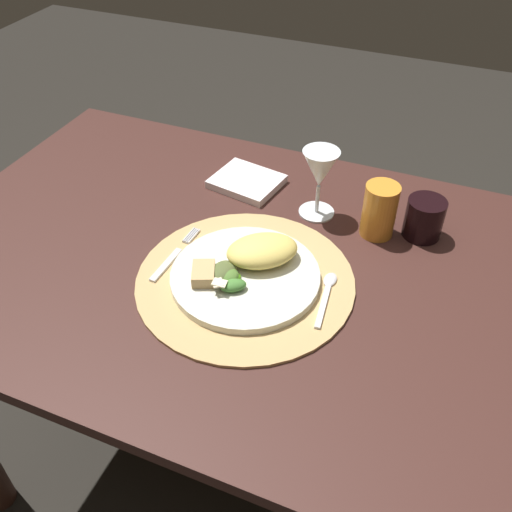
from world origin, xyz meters
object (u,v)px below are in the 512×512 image
object	(u,v)px
amber_tumbler	(379,210)
dining_table	(267,319)
dark_tumbler	(424,218)
spoon	(327,291)
dinner_plate	(245,276)
wine_glass	(320,172)
napkin	(247,182)
fork	(173,256)

from	to	relation	value
amber_tumbler	dining_table	bearing A→B (deg)	-132.80
dark_tumbler	spoon	bearing A→B (deg)	-117.56
dinner_plate	wine_glass	bearing A→B (deg)	77.49
dining_table	amber_tumbler	size ratio (longest dim) A/B	12.47
spoon	dark_tumbler	world-z (taller)	dark_tumbler
spoon	napkin	world-z (taller)	napkin
dining_table	wine_glass	distance (m)	0.31
amber_tumbler	spoon	bearing A→B (deg)	-100.73
dinner_plate	napkin	world-z (taller)	dinner_plate
dinner_plate	napkin	xyz separation A→B (m)	(-0.12, 0.28, -0.00)
dinner_plate	amber_tumbler	world-z (taller)	amber_tumbler
spoon	dark_tumbler	bearing A→B (deg)	62.44
napkin	dark_tumbler	size ratio (longest dim) A/B	1.76
spoon	amber_tumbler	bearing A→B (deg)	79.27
wine_glass	amber_tumbler	world-z (taller)	wine_glass
wine_glass	fork	bearing A→B (deg)	-129.72
dinner_plate	spoon	bearing A→B (deg)	8.95
napkin	wine_glass	bearing A→B (deg)	-13.05
dinner_plate	spoon	distance (m)	0.15
fork	spoon	xyz separation A→B (m)	(0.29, 0.02, -0.00)
dining_table	wine_glass	bearing A→B (deg)	80.57
dark_tumbler	dinner_plate	bearing A→B (deg)	-136.16
dinner_plate	fork	distance (m)	0.15
amber_tumbler	napkin	bearing A→B (deg)	169.04
dinner_plate	fork	bearing A→B (deg)	178.86
fork	napkin	size ratio (longest dim) A/B	1.17
dining_table	dark_tumbler	distance (m)	0.36
dining_table	spoon	bearing A→B (deg)	-14.25
spoon	wine_glass	size ratio (longest dim) A/B	0.93
dining_table	wine_glass	size ratio (longest dim) A/B	9.40
dinner_plate	napkin	size ratio (longest dim) A/B	1.90
dinner_plate	dark_tumbler	world-z (taller)	dark_tumbler
dining_table	spoon	size ratio (longest dim) A/B	10.08
dining_table	amber_tumbler	bearing A→B (deg)	47.20
napkin	amber_tumbler	size ratio (longest dim) A/B	1.29
dinner_plate	wine_glass	world-z (taller)	wine_glass
napkin	amber_tumbler	bearing A→B (deg)	-10.96
dinner_plate	wine_glass	size ratio (longest dim) A/B	1.84
dinner_plate	dark_tumbler	xyz separation A→B (m)	(0.26, 0.25, 0.03)
fork	amber_tumbler	size ratio (longest dim) A/B	1.50
dining_table	dinner_plate	size ratio (longest dim) A/B	5.11
dining_table	fork	xyz separation A→B (m)	(-0.17, -0.05, 0.15)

